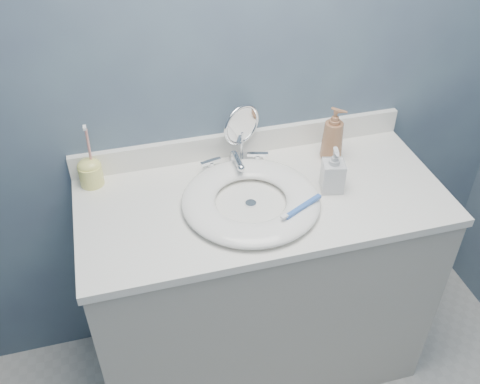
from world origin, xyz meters
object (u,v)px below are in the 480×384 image
object	(u,v)px
makeup_mirror	(242,131)
toothbrush_holder	(90,171)
soap_bottle_amber	(333,134)
soap_bottle_clear	(333,170)

from	to	relation	value
makeup_mirror	toothbrush_holder	xyz separation A→B (m)	(-0.53, -0.00, -0.07)
soap_bottle_amber	makeup_mirror	bearing A→B (deg)	122.41
toothbrush_holder	soap_bottle_clear	bearing A→B (deg)	-17.12
soap_bottle_amber	toothbrush_holder	world-z (taller)	toothbrush_holder
makeup_mirror	toothbrush_holder	world-z (taller)	toothbrush_holder
makeup_mirror	soap_bottle_clear	xyz separation A→B (m)	(0.25, -0.24, -0.04)
makeup_mirror	soap_bottle_amber	world-z (taller)	makeup_mirror
soap_bottle_clear	toothbrush_holder	world-z (taller)	toothbrush_holder
soap_bottle_amber	soap_bottle_clear	size ratio (longest dim) A/B	1.28
soap_bottle_clear	toothbrush_holder	bearing A→B (deg)	176.17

